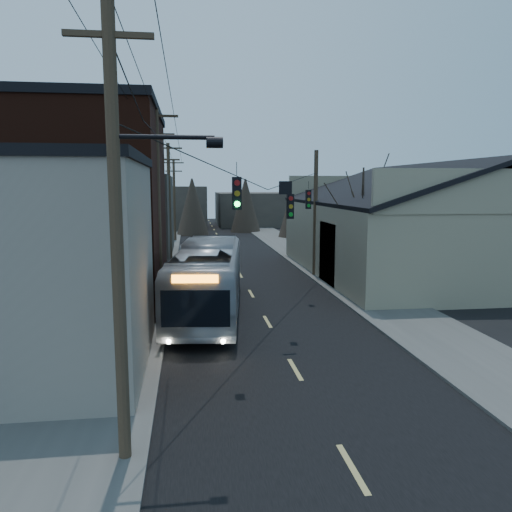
{
  "coord_description": "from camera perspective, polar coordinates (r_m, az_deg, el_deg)",
  "views": [
    {
      "loc": [
        -3.47,
        -7.84,
        6.21
      ],
      "look_at": [
        -0.47,
        14.42,
        3.0
      ],
      "focal_mm": 35.0,
      "sensor_mm": 36.0,
      "label": 1
    }
  ],
  "objects": [
    {
      "name": "parked_car",
      "position": [
        39.73,
        -7.6,
        0.14
      ],
      "size": [
        1.72,
        4.53,
        1.48
      ],
      "primitive_type": "imported",
      "rotation": [
        0.0,
        0.0,
        -0.04
      ],
      "color": "#929399",
      "rests_on": "ground"
    },
    {
      "name": "building_far_right",
      "position": [
        78.63,
        -0.02,
        5.42
      ],
      "size": [
        12.0,
        14.0,
        5.0
      ],
      "primitive_type": "cube",
      "color": "#37302C",
      "rests_on": "ground"
    },
    {
      "name": "bare_tree",
      "position": [
        29.69,
        12.0,
        2.91
      ],
      "size": [
        0.4,
        0.4,
        7.2
      ],
      "primitive_type": "cone",
      "color": "black",
      "rests_on": "ground"
    },
    {
      "name": "building_clapboard",
      "position": [
        17.93,
        -25.54,
        -1.36
      ],
      "size": [
        8.0,
        8.0,
        7.0
      ],
      "primitive_type": "cube",
      "color": "gray",
      "rests_on": "ground"
    },
    {
      "name": "bus",
      "position": [
        24.19,
        -5.49,
        -2.59
      ],
      "size": [
        4.29,
        12.62,
        3.45
      ],
      "primitive_type": "imported",
      "rotation": [
        0.0,
        0.0,
        3.03
      ],
      "color": "#9EA3A9",
      "rests_on": "ground"
    },
    {
      "name": "sidewalk_right",
      "position": [
        39.61,
        7.0,
        -0.86
      ],
      "size": [
        4.0,
        110.0,
        0.12
      ],
      "primitive_type": "cube",
      "color": "#474744",
      "rests_on": "ground"
    },
    {
      "name": "utility_lines",
      "position": [
        32.01,
        -7.07,
        5.82
      ],
      "size": [
        11.24,
        45.28,
        10.5
      ],
      "color": "#382B1E",
      "rests_on": "ground"
    },
    {
      "name": "building_left_far",
      "position": [
        44.33,
        -15.53,
        4.33
      ],
      "size": [
        9.0,
        14.0,
        7.0
      ],
      "primitive_type": "cube",
      "color": "#37302C",
      "rests_on": "ground"
    },
    {
      "name": "warehouse",
      "position": [
        36.91,
        18.88,
        2.23
      ],
      "size": [
        16.16,
        20.6,
        7.73
      ],
      "color": "gray",
      "rests_on": "ground"
    },
    {
      "name": "building_far_left",
      "position": [
        72.95,
        -9.71,
        5.49
      ],
      "size": [
        10.0,
        12.0,
        6.0
      ],
      "primitive_type": "cube",
      "color": "#37302C",
      "rests_on": "ground"
    },
    {
      "name": "building_brick",
      "position": [
        28.62,
        -20.95,
        5.17
      ],
      "size": [
        10.0,
        12.0,
        10.0
      ],
      "primitive_type": "cube",
      "color": "black",
      "rests_on": "ground"
    },
    {
      "name": "sidewalk_left",
      "position": [
        38.45,
        -12.1,
        -1.26
      ],
      "size": [
        4.0,
        110.0,
        0.12
      ],
      "primitive_type": "cube",
      "color": "#474744",
      "rests_on": "ground"
    },
    {
      "name": "road_surface",
      "position": [
        38.5,
        -2.41,
        -1.15
      ],
      "size": [
        9.0,
        110.0,
        0.02
      ],
      "primitive_type": "cube",
      "color": "black",
      "rests_on": "ground"
    }
  ]
}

